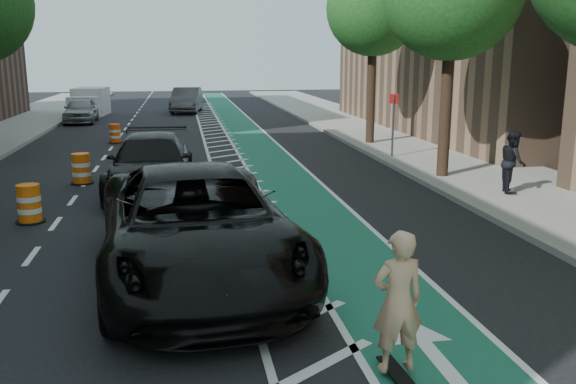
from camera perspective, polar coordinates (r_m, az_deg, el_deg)
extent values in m
plane|color=black|center=(10.48, -8.33, -9.16)|extent=(120.00, 120.00, 0.00)
cube|color=#1B614E|center=(20.36, -0.73, 1.72)|extent=(2.00, 90.00, 0.01)
cube|color=silver|center=(20.19, -4.94, 1.57)|extent=(1.40, 90.00, 0.01)
cube|color=gray|center=(22.31, 16.00, 2.37)|extent=(5.00, 90.00, 0.15)
cube|color=gray|center=(21.36, 10.07, 2.24)|extent=(0.12, 90.00, 0.16)
cylinder|color=#382619|center=(19.56, 14.66, 7.35)|extent=(0.36, 0.36, 4.40)
cylinder|color=#382619|center=(27.03, 7.62, 9.01)|extent=(0.36, 0.36, 4.40)
sphere|color=#1B4517|center=(27.05, 7.85, 16.64)|extent=(4.20, 4.20, 4.20)
cylinder|color=#4C4C4C|center=(23.24, 9.79, 5.88)|extent=(0.08, 0.08, 2.40)
cube|color=red|center=(23.14, 9.89, 8.59)|extent=(0.35, 0.02, 0.35)
cube|color=black|center=(7.93, 9.96, -16.09)|extent=(0.25, 0.74, 0.03)
cylinder|color=black|center=(8.13, 8.74, -15.74)|extent=(0.03, 0.06, 0.06)
cylinder|color=black|center=(8.18, 9.75, -15.58)|extent=(0.03, 0.06, 0.06)
cylinder|color=black|center=(7.80, 11.21, -17.17)|extent=(0.03, 0.06, 0.06)
imported|color=tan|center=(7.54, 10.23, -10.05)|extent=(0.68, 0.47, 1.78)
imported|color=black|center=(10.83, -8.61, -3.07)|extent=(3.82, 7.21, 1.93)
imported|color=black|center=(18.01, -12.68, 2.59)|extent=(2.51, 5.72, 1.64)
imported|color=gray|center=(38.04, -18.81, 7.27)|extent=(1.84, 4.34, 1.46)
imported|color=#505054|center=(43.20, -9.46, 8.49)|extent=(2.45, 5.35, 1.70)
imported|color=black|center=(17.90, 20.28, 2.68)|extent=(0.87, 0.99, 1.73)
cube|color=silver|center=(42.84, -17.94, 8.08)|extent=(2.20, 3.01, 1.78)
cube|color=silver|center=(40.78, -18.57, 7.51)|extent=(1.90, 1.57, 1.34)
cylinder|color=black|center=(40.66, -19.76, 6.91)|extent=(0.28, 0.64, 0.62)
cylinder|color=black|center=(40.29, -17.54, 7.02)|extent=(0.28, 0.64, 0.62)
cylinder|color=black|center=(43.76, -18.71, 7.34)|extent=(0.28, 0.64, 0.62)
cylinder|color=black|center=(43.41, -16.64, 7.44)|extent=(0.28, 0.64, 0.62)
cylinder|color=orange|center=(15.60, -23.06, -1.01)|extent=(0.53, 0.53, 0.92)
cylinder|color=silver|center=(15.63, -23.01, -1.56)|extent=(0.54, 0.54, 0.12)
cylinder|color=silver|center=(15.57, -23.10, -0.54)|extent=(0.54, 0.54, 0.12)
cylinder|color=black|center=(15.70, -22.92, -2.56)|extent=(0.67, 0.67, 0.04)
cylinder|color=orange|center=(19.79, -18.77, 2.09)|extent=(0.54, 0.54, 0.94)
cylinder|color=silver|center=(19.81, -18.74, 1.64)|extent=(0.55, 0.55, 0.13)
cylinder|color=silver|center=(19.76, -18.80, 2.47)|extent=(0.55, 0.55, 0.13)
cylinder|color=black|center=(19.87, -18.68, 0.81)|extent=(0.69, 0.69, 0.04)
cylinder|color=#FF4D0D|center=(28.69, -15.89, 5.29)|extent=(0.49, 0.49, 0.85)
cylinder|color=silver|center=(28.71, -15.87, 5.01)|extent=(0.50, 0.50, 0.11)
cylinder|color=silver|center=(28.68, -15.90, 5.53)|extent=(0.50, 0.50, 0.11)
cylinder|color=black|center=(28.75, -15.84, 4.49)|extent=(0.62, 0.62, 0.04)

